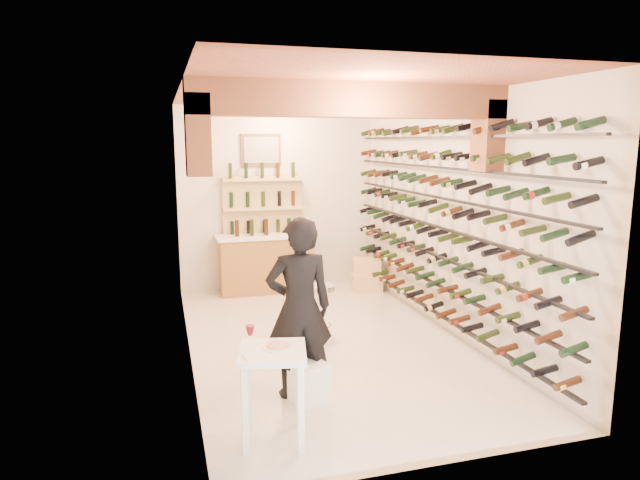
% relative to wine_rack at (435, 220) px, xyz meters
% --- Properties ---
extents(ground, '(6.00, 6.00, 0.00)m').
position_rel_wine_rack_xyz_m(ground, '(-1.53, 0.00, -1.55)').
color(ground, beige).
rests_on(ground, ground).
extents(room_shell, '(3.52, 6.02, 3.21)m').
position_rel_wine_rack_xyz_m(room_shell, '(-1.53, -0.26, 0.70)').
color(room_shell, beige).
rests_on(room_shell, ground).
extents(wine_rack, '(0.32, 5.70, 2.56)m').
position_rel_wine_rack_xyz_m(wine_rack, '(0.00, 0.00, 0.00)').
color(wine_rack, black).
rests_on(wine_rack, ground).
extents(back_counter, '(1.70, 0.62, 1.29)m').
position_rel_wine_rack_xyz_m(back_counter, '(-1.83, 2.65, -1.02)').
color(back_counter, olive).
rests_on(back_counter, ground).
extents(back_shelving, '(1.40, 0.31, 2.73)m').
position_rel_wine_rack_xyz_m(back_shelving, '(-1.83, 2.89, -0.38)').
color(back_shelving, tan).
rests_on(back_shelving, ground).
extents(tasting_table, '(0.68, 0.68, 1.01)m').
position_rel_wine_rack_xyz_m(tasting_table, '(-2.68, -2.22, -0.87)').
color(tasting_table, white).
rests_on(tasting_table, ground).
extents(white_stool, '(0.40, 0.40, 0.41)m').
position_rel_wine_rack_xyz_m(white_stool, '(-2.20, -1.62, -1.34)').
color(white_stool, white).
rests_on(white_stool, ground).
extents(person, '(0.70, 0.48, 1.86)m').
position_rel_wine_rack_xyz_m(person, '(-2.25, -1.44, -0.62)').
color(person, black).
rests_on(person, ground).
extents(chrome_barstool, '(0.39, 0.39, 0.76)m').
position_rel_wine_rack_xyz_m(chrome_barstool, '(-1.61, 0.01, -1.11)').
color(chrome_barstool, silver).
rests_on(chrome_barstool, ground).
extents(crate_lower, '(0.58, 0.46, 0.31)m').
position_rel_wine_rack_xyz_m(crate_lower, '(-0.13, 2.20, -1.39)').
color(crate_lower, '#E0B37B').
rests_on(crate_lower, ground).
extents(crate_upper, '(0.54, 0.44, 0.27)m').
position_rel_wine_rack_xyz_m(crate_upper, '(-0.13, 2.20, -1.10)').
color(crate_upper, '#E0B37B').
rests_on(crate_upper, crate_lower).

